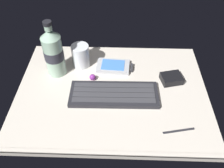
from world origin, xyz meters
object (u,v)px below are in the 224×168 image
charger_block (171,78)px  trackball_mouse (93,77)px  keyboard (114,94)px  water_bottle (53,52)px  stylus_pen (179,130)px  handheld_device (115,66)px  juice_cup (81,56)px

charger_block → trackball_mouse: (-27.59, -0.17, -0.10)cm
keyboard → trackball_mouse: (-7.70, 7.48, 0.29)cm
water_bottle → stylus_pen: bearing=-31.1°
handheld_device → trackball_mouse: (-7.66, -6.49, 0.37)cm
juice_cup → handheld_device: bearing=-6.5°
charger_block → trackball_mouse: charger_block is taller
keyboard → charger_block: (19.89, 7.66, 0.39)cm
keyboard → handheld_device: keyboard is taller
handheld_device → stylus_pen: bearing=-54.6°
charger_block → trackball_mouse: bearing=-179.6°
handheld_device → trackball_mouse: bearing=-139.7°
juice_cup → water_bottle: bearing=-152.4°
water_bottle → charger_block: water_bottle is taller
trackball_mouse → charger_block: bearing=0.4°
keyboard → water_bottle: size_ratio=1.40×
handheld_device → stylus_pen: size_ratio=1.39×
water_bottle → stylus_pen: 47.63cm
keyboard → charger_block: bearing=21.1°
stylus_pen → trackball_mouse: bearing=131.3°
juice_cup → charger_block: size_ratio=1.21×
keyboard → juice_cup: (-12.59, 15.40, 3.10)cm
handheld_device → charger_block: bearing=-17.6°
juice_cup → keyboard: bearing=-50.7°
handheld_device → juice_cup: bearing=173.5°
juice_cup → charger_block: bearing=-13.4°
handheld_device → stylus_pen: handheld_device is taller
keyboard → trackball_mouse: trackball_mouse is taller
juice_cup → stylus_pen: juice_cup is taller
keyboard → water_bottle: water_bottle is taller
keyboard → stylus_pen: bearing=-34.4°
charger_block → trackball_mouse: 27.59cm
juice_cup → trackball_mouse: bearing=-58.3°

